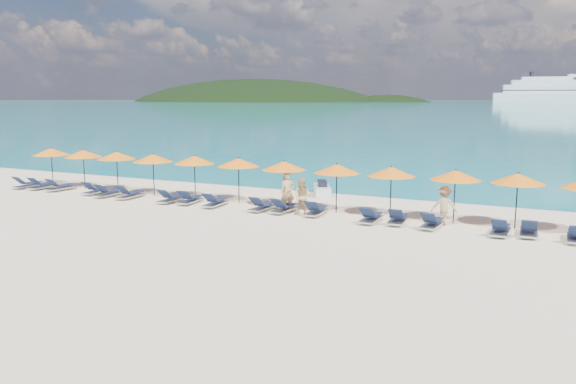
% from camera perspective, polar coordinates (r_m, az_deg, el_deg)
% --- Properties ---
extents(ground, '(1400.00, 1400.00, 0.00)m').
position_cam_1_polar(ground, '(21.46, -3.45, -4.37)').
color(ground, beige).
extents(sea, '(1600.00, 1300.00, 0.01)m').
position_cam_1_polar(sea, '(678.32, 24.81, 8.31)').
color(sea, '#1FA9B2').
rests_on(sea, ground).
extents(headland_main, '(374.00, 242.00, 126.50)m').
position_cam_1_polar(headland_main, '(640.02, -3.68, 5.74)').
color(headland_main, black).
rests_on(headland_main, ground).
extents(headland_small, '(162.00, 126.00, 85.50)m').
position_cam_1_polar(headland_small, '(601.31, 9.94, 5.65)').
color(headland_small, black).
rests_on(headland_small, ground).
extents(cruise_ship, '(116.43, 36.60, 32.01)m').
position_cam_1_polar(cruise_ship, '(543.10, 26.31, 8.98)').
color(cruise_ship, silver).
rests_on(cruise_ship, ground).
extents(jetski, '(1.66, 2.26, 0.76)m').
position_cam_1_polar(jetski, '(30.06, 3.48, 0.28)').
color(jetski, silver).
rests_on(jetski, ground).
extents(beachgoer_a, '(0.78, 0.76, 1.81)m').
position_cam_1_polar(beachgoer_a, '(25.56, -0.03, -0.01)').
color(beachgoer_a, tan).
rests_on(beachgoer_a, ground).
extents(beachgoer_b, '(0.82, 0.49, 1.67)m').
position_cam_1_polar(beachgoer_b, '(24.73, 1.47, -0.51)').
color(beachgoer_b, tan).
rests_on(beachgoer_b, ground).
extents(beachgoer_c, '(1.11, 0.67, 1.61)m').
position_cam_1_polar(beachgoer_c, '(23.79, 15.58, -1.34)').
color(beachgoer_c, tan).
rests_on(beachgoer_c, ground).
extents(umbrella_0, '(2.10, 2.10, 2.28)m').
position_cam_1_polar(umbrella_0, '(35.77, -22.94, 3.79)').
color(umbrella_0, black).
rests_on(umbrella_0, ground).
extents(umbrella_1, '(2.10, 2.10, 2.28)m').
position_cam_1_polar(umbrella_1, '(33.87, -20.09, 3.68)').
color(umbrella_1, black).
rests_on(umbrella_1, ground).
extents(umbrella_2, '(2.10, 2.10, 2.28)m').
position_cam_1_polar(umbrella_2, '(32.20, -17.03, 3.56)').
color(umbrella_2, black).
rests_on(umbrella_2, ground).
extents(umbrella_3, '(2.10, 2.10, 2.28)m').
position_cam_1_polar(umbrella_3, '(30.34, -13.57, 3.37)').
color(umbrella_3, black).
rests_on(umbrella_3, ground).
extents(umbrella_4, '(2.10, 2.10, 2.28)m').
position_cam_1_polar(umbrella_4, '(29.05, -9.49, 3.24)').
color(umbrella_4, black).
rests_on(umbrella_4, ground).
extents(umbrella_5, '(2.10, 2.10, 2.28)m').
position_cam_1_polar(umbrella_5, '(27.62, -5.05, 3.00)').
color(umbrella_5, black).
rests_on(umbrella_5, ground).
extents(umbrella_6, '(2.10, 2.10, 2.28)m').
position_cam_1_polar(umbrella_6, '(26.22, -0.42, 2.69)').
color(umbrella_6, black).
rests_on(umbrella_6, ground).
extents(umbrella_7, '(2.10, 2.10, 2.28)m').
position_cam_1_polar(umbrella_7, '(25.20, 4.98, 2.37)').
color(umbrella_7, black).
rests_on(umbrella_7, ground).
extents(umbrella_8, '(2.10, 2.10, 2.28)m').
position_cam_1_polar(umbrella_8, '(24.53, 10.46, 2.05)').
color(umbrella_8, black).
rests_on(umbrella_8, ground).
extents(umbrella_9, '(2.10, 2.10, 2.28)m').
position_cam_1_polar(umbrella_9, '(24.03, 16.65, 1.65)').
color(umbrella_9, black).
rests_on(umbrella_9, ground).
extents(umbrella_10, '(2.10, 2.10, 2.28)m').
position_cam_1_polar(umbrella_10, '(23.85, 22.33, 1.27)').
color(umbrella_10, black).
rests_on(umbrella_10, ground).
extents(lounger_0, '(0.67, 1.72, 0.66)m').
position_cam_1_polar(lounger_0, '(35.58, -24.98, 0.73)').
color(lounger_0, silver).
rests_on(lounger_0, ground).
extents(lounger_1, '(0.71, 1.73, 0.66)m').
position_cam_1_polar(lounger_1, '(34.83, -23.72, 0.64)').
color(lounger_1, silver).
rests_on(lounger_1, ground).
extents(lounger_2, '(0.71, 1.73, 0.66)m').
position_cam_1_polar(lounger_2, '(33.84, -22.13, 0.50)').
color(lounger_2, silver).
rests_on(lounger_2, ground).
extents(lounger_3, '(0.76, 1.74, 0.66)m').
position_cam_1_polar(lounger_3, '(32.01, -18.98, 0.21)').
color(lounger_3, silver).
rests_on(lounger_3, ground).
extents(lounger_4, '(0.69, 1.72, 0.66)m').
position_cam_1_polar(lounger_4, '(30.95, -17.77, -0.04)').
color(lounger_4, silver).
rests_on(lounger_4, ground).
extents(lounger_5, '(0.67, 1.72, 0.66)m').
position_cam_1_polar(lounger_5, '(30.07, -15.76, -0.21)').
color(lounger_5, silver).
rests_on(lounger_5, ground).
extents(lounger_6, '(0.67, 1.72, 0.66)m').
position_cam_1_polar(lounger_6, '(28.45, -11.81, -0.60)').
color(lounger_6, silver).
rests_on(lounger_6, ground).
extents(lounger_7, '(0.77, 1.75, 0.66)m').
position_cam_1_polar(lounger_7, '(27.96, -9.91, -0.71)').
color(lounger_7, silver).
rests_on(lounger_7, ground).
extents(lounger_8, '(0.73, 1.74, 0.66)m').
position_cam_1_polar(lounger_8, '(27.03, -7.42, -1.01)').
color(lounger_8, silver).
rests_on(lounger_8, ground).
extents(lounger_9, '(0.75, 1.74, 0.66)m').
position_cam_1_polar(lounger_9, '(25.87, -2.61, -1.41)').
color(lounger_9, silver).
rests_on(lounger_9, ground).
extents(lounger_10, '(0.74, 1.74, 0.66)m').
position_cam_1_polar(lounger_10, '(25.43, -0.42, -1.59)').
color(lounger_10, silver).
rests_on(lounger_10, ground).
extents(lounger_11, '(0.72, 1.73, 0.66)m').
position_cam_1_polar(lounger_11, '(24.88, 2.86, -1.86)').
color(lounger_11, silver).
rests_on(lounger_11, ground).
extents(lounger_12, '(0.62, 1.70, 0.66)m').
position_cam_1_polar(lounger_12, '(23.70, 8.41, -2.53)').
color(lounger_12, silver).
rests_on(lounger_12, ground).
extents(lounger_13, '(0.74, 1.74, 0.66)m').
position_cam_1_polar(lounger_13, '(23.64, 11.10, -2.64)').
color(lounger_13, silver).
rests_on(lounger_13, ground).
extents(lounger_14, '(0.74, 1.74, 0.66)m').
position_cam_1_polar(lounger_14, '(23.16, 14.42, -3.02)').
color(lounger_14, silver).
rests_on(lounger_14, ground).
extents(lounger_15, '(0.66, 1.72, 0.66)m').
position_cam_1_polar(lounger_15, '(22.80, 20.77, -3.55)').
color(lounger_15, silver).
rests_on(lounger_15, ground).
extents(lounger_16, '(0.68, 1.72, 0.66)m').
position_cam_1_polar(lounger_16, '(23.06, 23.27, -3.57)').
color(lounger_16, silver).
rests_on(lounger_16, ground).
extents(lounger_17, '(0.64, 1.71, 0.66)m').
position_cam_1_polar(lounger_17, '(22.86, 27.25, -3.96)').
color(lounger_17, silver).
rests_on(lounger_17, ground).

